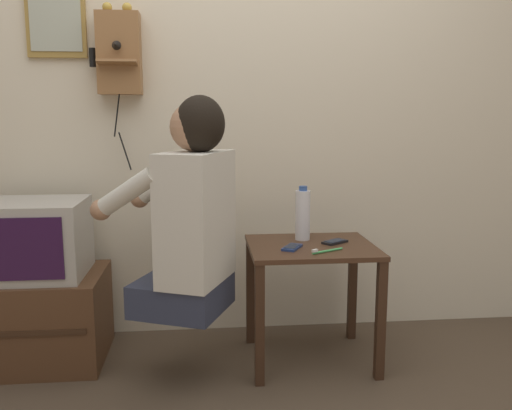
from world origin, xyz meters
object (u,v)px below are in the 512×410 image
(framed_picture, at_px, (55,14))
(cell_phone_held, at_px, (292,247))
(person, at_px, (190,214))
(toothbrush, at_px, (325,251))
(television, at_px, (25,239))
(cell_phone_spare, at_px, (335,242))
(wall_phone_antique, at_px, (119,53))
(water_bottle, at_px, (303,215))

(framed_picture, height_order, cell_phone_held, framed_picture)
(framed_picture, relative_size, cell_phone_held, 3.02)
(person, xyz_separation_m, toothbrush, (0.59, 0.02, -0.18))
(television, xyz_separation_m, cell_phone_spare, (1.44, -0.09, -0.03))
(framed_picture, distance_m, cell_phone_held, 1.61)
(wall_phone_antique, distance_m, cell_phone_held, 1.27)
(toothbrush, bearing_deg, wall_phone_antique, 33.47)
(television, distance_m, cell_phone_held, 1.23)
(water_bottle, bearing_deg, cell_phone_held, -114.48)
(framed_picture, bearing_deg, person, -41.70)
(toothbrush, bearing_deg, water_bottle, -15.75)
(television, bearing_deg, cell_phone_spare, -3.53)
(framed_picture, bearing_deg, water_bottle, -14.24)
(television, relative_size, wall_phone_antique, 0.66)
(person, relative_size, water_bottle, 3.51)
(television, xyz_separation_m, water_bottle, (1.30, -0.00, 0.09))
(television, distance_m, wall_phone_antique, 0.99)
(cell_phone_held, distance_m, cell_phone_spare, 0.24)
(cell_phone_held, height_order, water_bottle, water_bottle)
(person, xyz_separation_m, television, (-0.76, 0.28, -0.15))
(cell_phone_spare, bearing_deg, framed_picture, -141.29)
(television, relative_size, framed_picture, 1.29)
(water_bottle, relative_size, toothbrush, 1.69)
(toothbrush, bearing_deg, person, 64.12)
(television, relative_size, water_bottle, 2.05)
(person, relative_size, cell_phone_held, 6.68)
(cell_phone_held, height_order, toothbrush, toothbrush)
(framed_picture, bearing_deg, cell_phone_spare, -16.37)
(cell_phone_spare, relative_size, toothbrush, 0.88)
(wall_phone_antique, relative_size, water_bottle, 3.09)
(television, height_order, cell_phone_held, television)
(person, xyz_separation_m, cell_phone_spare, (0.67, 0.19, -0.18))
(television, height_order, wall_phone_antique, wall_phone_antique)
(television, xyz_separation_m, wall_phone_antique, (0.42, 0.25, 0.86))
(person, relative_size, framed_picture, 2.22)
(cell_phone_spare, distance_m, water_bottle, 0.20)
(person, relative_size, wall_phone_antique, 1.14)
(person, height_order, wall_phone_antique, wall_phone_antique)
(wall_phone_antique, distance_m, cell_phone_spare, 1.39)
(television, distance_m, water_bottle, 1.30)
(cell_phone_held, height_order, cell_phone_spare, same)
(person, height_order, cell_phone_held, person)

